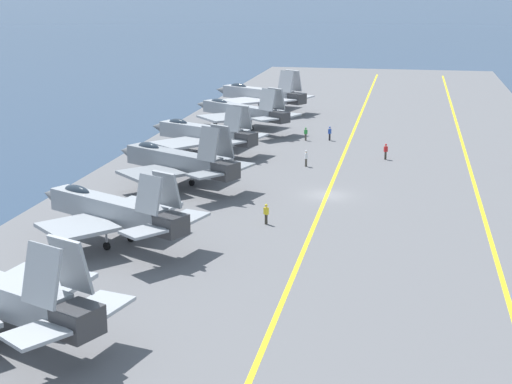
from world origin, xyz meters
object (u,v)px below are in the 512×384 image
at_px(parked_jet_seventh, 259,94).
at_px(crew_green_vest, 306,133).
at_px(parked_jet_fourth, 176,161).
at_px(crew_yellow_vest, 266,213).
at_px(parked_jet_fifth, 203,133).
at_px(crew_blue_vest, 330,133).
at_px(parked_jet_sixth, 241,111).
at_px(crew_white_vest, 306,158).
at_px(crew_red_vest, 386,151).
at_px(parked_jet_third, 110,210).

xyz_separation_m(parked_jet_seventh, crew_green_vest, (-22.44, -10.29, -1.61)).
height_order(parked_jet_fourth, crew_yellow_vest, parked_jet_fourth).
height_order(parked_jet_fifth, crew_blue_vest, parked_jet_fifth).
bearing_deg(parked_jet_sixth, crew_blue_vest, -110.19).
bearing_deg(parked_jet_fourth, crew_white_vest, -45.04).
xyz_separation_m(crew_red_vest, crew_white_vest, (-5.19, 8.33, -0.00)).
xyz_separation_m(parked_jet_third, crew_red_vest, (33.89, -19.45, -1.70)).
bearing_deg(crew_red_vest, parked_jet_fourth, 129.98).
height_order(parked_jet_fourth, crew_red_vest, parked_jet_fourth).
bearing_deg(parked_jet_fifth, crew_blue_vest, -53.80).
bearing_deg(parked_jet_fifth, parked_jet_fourth, -174.24).
relative_size(crew_green_vest, crew_blue_vest, 0.94).
relative_size(parked_jet_fourth, parked_jet_fifth, 1.00).
distance_m(crew_yellow_vest, crew_white_vest, 21.51).
xyz_separation_m(parked_jet_sixth, crew_green_vest, (-5.18, -9.46, -1.72)).
height_order(crew_blue_vest, crew_red_vest, crew_red_vest).
bearing_deg(parked_jet_fifth, crew_white_vest, -110.79).
height_order(crew_green_vest, crew_white_vest, crew_white_vest).
xyz_separation_m(parked_jet_third, crew_white_vest, (28.70, -11.12, -1.71)).
xyz_separation_m(parked_jet_seventh, crew_blue_vest, (-21.83, -13.25, -1.55)).
distance_m(crew_green_vest, crew_white_vest, 14.54).
relative_size(parked_jet_fourth, crew_yellow_vest, 8.85).
xyz_separation_m(crew_green_vest, crew_red_vest, (-9.22, -10.30, 0.07)).
xyz_separation_m(parked_jet_fourth, crew_red_vest, (16.40, -19.56, -1.62)).
distance_m(parked_jet_fourth, parked_jet_sixth, 30.80).
height_order(parked_jet_fourth, parked_jet_fifth, parked_jet_fourth).
distance_m(parked_jet_seventh, crew_red_vest, 37.80).
bearing_deg(crew_yellow_vest, parked_jet_fourth, 46.34).
bearing_deg(parked_jet_fourth, crew_blue_vest, -24.99).
distance_m(parked_jet_fifth, crew_white_vest, 13.81).
bearing_deg(crew_green_vest, crew_white_vest, -172.22).
relative_size(parked_jet_seventh, crew_blue_vest, 9.57).
bearing_deg(parked_jet_seventh, parked_jet_sixth, -177.25).
xyz_separation_m(parked_jet_seventh, crew_yellow_vest, (-58.35, -11.81, -1.58)).
height_order(parked_jet_seventh, crew_yellow_vest, parked_jet_seventh).
relative_size(parked_jet_fourth, crew_green_vest, 9.14).
distance_m(parked_jet_fifth, crew_yellow_vest, 29.19).
bearing_deg(parked_jet_fourth, crew_yellow_vest, -133.66).
relative_size(parked_jet_third, parked_jet_fourth, 0.99).
bearing_deg(parked_jet_seventh, crew_white_vest, -161.60).
xyz_separation_m(parked_jet_seventh, crew_red_vest, (-31.66, -20.59, -1.54)).
distance_m(parked_jet_third, parked_jet_fourth, 17.49).
bearing_deg(parked_jet_fifth, crew_yellow_vest, -154.81).
height_order(parked_jet_third, parked_jet_fifth, parked_jet_third).
bearing_deg(crew_yellow_vest, crew_white_vest, -1.19).
relative_size(crew_red_vest, crew_white_vest, 1.00).
distance_m(crew_green_vest, crew_yellow_vest, 35.94).
relative_size(parked_jet_third, parked_jet_sixth, 0.93).
height_order(crew_blue_vest, crew_white_vest, crew_white_vest).
xyz_separation_m(parked_jet_fourth, crew_white_vest, (11.21, -11.23, -1.62)).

